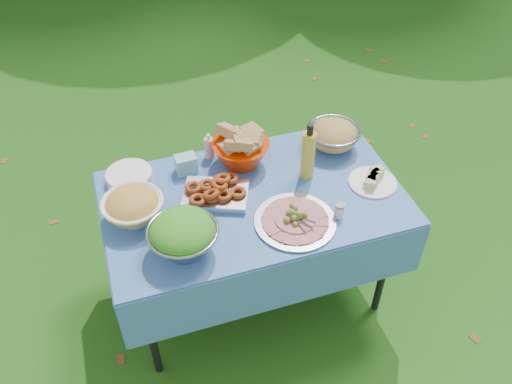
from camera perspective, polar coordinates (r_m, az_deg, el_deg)
ground at (r=3.22m, az=-0.21°, el=-10.37°), size 80.00×80.00×0.00m
picnic_table at (r=2.92m, az=-0.23°, el=-5.92°), size 1.46×0.86×0.76m
salad_bowl at (r=2.36m, az=-7.71°, el=-4.46°), size 0.39×0.39×0.20m
pasta_bowl_white at (r=2.55m, az=-12.86°, el=-1.41°), size 0.35×0.35×0.16m
plate_stack at (r=2.79m, az=-13.19°, el=1.59°), size 0.25×0.25×0.06m
wipes_box at (r=2.78m, az=-7.38°, el=2.94°), size 0.11×0.08×0.10m
sanitizer_bottle at (r=2.85m, az=-4.97°, el=4.86°), size 0.06×0.06×0.14m
bread_bowl at (r=2.78m, az=-1.61°, el=4.68°), size 0.33×0.33×0.20m
pasta_bowl_steel at (r=2.94m, az=8.14°, el=5.99°), size 0.32×0.32×0.15m
fried_tray at (r=2.63m, az=-4.28°, el=-0.01°), size 0.37×0.32×0.07m
charcuterie_platter at (r=2.50m, az=4.18°, el=-2.53°), size 0.46×0.46×0.09m
oil_bottle at (r=2.68m, az=5.54°, el=4.30°), size 0.07×0.07×0.32m
cheese_plate at (r=2.76m, az=12.24°, el=1.43°), size 0.28×0.28×0.07m
shaker at (r=2.56m, az=8.77°, el=-1.91°), size 0.06×0.06×0.08m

